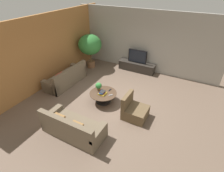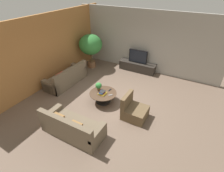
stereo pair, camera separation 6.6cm
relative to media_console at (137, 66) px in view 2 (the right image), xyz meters
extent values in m
plane|color=brown|center=(0.18, -2.94, -0.24)|extent=(24.00, 24.00, 0.00)
cube|color=#A39E93|center=(0.18, 0.32, 1.26)|extent=(7.40, 0.12, 3.00)
cube|color=#B2753D|center=(-3.08, -2.74, 1.26)|extent=(0.12, 7.40, 3.00)
cube|color=#2D2823|center=(0.00, 0.00, -0.01)|extent=(1.87, 0.48, 0.46)
cube|color=#2D2823|center=(0.00, 0.00, 0.21)|extent=(1.91, 0.50, 0.02)
cube|color=black|center=(0.00, 0.00, 0.56)|extent=(0.96, 0.08, 0.67)
cube|color=black|center=(0.00, -0.04, 0.56)|extent=(0.89, 0.00, 0.61)
cube|color=black|center=(0.00, 0.00, 0.23)|extent=(0.29, 0.13, 0.02)
cylinder|color=black|center=(-0.15, -3.17, -0.23)|extent=(0.58, 0.58, 0.02)
cylinder|color=black|center=(-0.15, -3.17, -0.04)|extent=(0.10, 0.10, 0.40)
cylinder|color=#4C3828|center=(-0.15, -3.17, 0.17)|extent=(1.05, 1.05, 0.02)
cube|color=brown|center=(-2.39, -2.77, -0.03)|extent=(0.84, 2.09, 0.42)
cube|color=brown|center=(-2.05, -2.77, 0.39)|extent=(0.16, 2.09, 0.42)
cube|color=brown|center=(-2.39, -1.83, 0.03)|extent=(0.84, 0.20, 0.54)
cube|color=brown|center=(-2.39, -3.72, 0.03)|extent=(0.84, 0.20, 0.54)
cube|color=#B23328|center=(-2.21, -2.28, 0.34)|extent=(0.12, 0.35, 0.32)
cube|color=#422D1E|center=(-2.21, -2.77, 0.34)|extent=(0.13, 0.35, 0.32)
cube|color=#B23328|center=(-2.21, -3.27, 0.36)|extent=(0.15, 0.40, 0.37)
cube|color=brown|center=(-0.10, -5.02, -0.03)|extent=(1.95, 0.84, 0.42)
cube|color=brown|center=(-0.10, -5.36, 0.39)|extent=(1.95, 0.16, 0.42)
cube|color=brown|center=(0.77, -5.02, 0.03)|extent=(0.20, 0.84, 0.54)
cube|color=brown|center=(-0.98, -5.02, 0.03)|extent=(0.20, 0.84, 0.54)
cube|color=olive|center=(0.23, -5.20, 0.34)|extent=(0.35, 0.14, 0.32)
cube|color=olive|center=(-0.44, -5.20, 0.34)|extent=(0.36, 0.14, 0.34)
cube|color=brown|center=(1.30, -3.41, -0.04)|extent=(0.80, 0.76, 0.40)
cube|color=brown|center=(0.97, -3.41, 0.39)|extent=(0.14, 0.76, 0.46)
cylinder|color=brown|center=(-2.33, -0.77, -0.07)|extent=(0.40, 0.40, 0.34)
cylinder|color=brown|center=(-2.33, -0.77, 0.31)|extent=(0.08, 0.08, 0.41)
ellipsoid|color=#337F38|center=(-2.33, -0.77, 1.03)|extent=(1.19, 1.19, 1.03)
cylinder|color=brown|center=(-0.40, -3.08, 0.22)|extent=(0.12, 0.12, 0.10)
sphere|color=#337F38|center=(-0.40, -3.08, 0.38)|extent=(0.25, 0.25, 0.25)
cube|color=gold|center=(-0.13, -3.24, 0.20)|extent=(0.27, 0.30, 0.04)
cube|color=#A32823|center=(-0.14, -3.25, 0.23)|extent=(0.21, 0.22, 0.02)
cube|color=#2D4C84|center=(-0.15, -3.26, 0.25)|extent=(0.20, 0.28, 0.03)
cube|color=#232326|center=(-0.12, -3.24, 0.28)|extent=(0.17, 0.23, 0.02)
cube|color=black|center=(-0.01, -2.87, 0.18)|extent=(0.04, 0.16, 0.02)
cube|color=gray|center=(0.18, -3.18, 0.18)|extent=(0.13, 0.15, 0.02)
camera|label=1|loc=(2.79, -7.90, 3.97)|focal=28.00mm
camera|label=2|loc=(2.85, -7.86, 3.97)|focal=28.00mm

